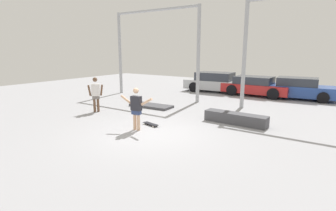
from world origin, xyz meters
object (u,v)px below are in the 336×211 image
manual_pad (151,106)px  parked_car_red (255,86)px  grind_box (235,118)px  parked_car_blue (299,89)px  skateboarder (136,107)px  bystander (96,93)px  skateboard (151,124)px  parked_car_silver (216,82)px

manual_pad → parked_car_red: (3.49, 6.64, 0.56)m
manual_pad → parked_car_red: size_ratio=0.54×
grind_box → parked_car_blue: size_ratio=0.61×
skateboarder → bystander: bearing=156.3°
skateboard → bystander: size_ratio=0.47×
parked_car_red → bystander: 10.31m
skateboard → parked_car_red: 9.51m
skateboard → manual_pad: (-2.11, 2.76, -0.00)m
parked_car_silver → bystander: bystander is taller
parked_car_red → parked_car_blue: size_ratio=1.01×
parked_car_red → skateboarder: bearing=-96.8°
bystander → manual_pad: bearing=-174.1°
skateboard → bystander: bystander is taller
manual_pad → skateboard: bearing=-52.5°
manual_pad → parked_car_blue: parked_car_blue is taller
skateboarder → grind_box: size_ratio=0.63×
parked_car_silver → parked_car_red: size_ratio=1.09×
skateboard → parked_car_silver: (-1.41, 9.48, 0.61)m
skateboard → parked_car_blue: parked_car_blue is taller
skateboard → parked_car_silver: size_ratio=0.17×
skateboarder → skateboard: 1.13m
skateboarder → grind_box: skateboarder is taller
parked_car_red → bystander: bystander is taller
manual_pad → bystander: 2.94m
grind_box → parked_car_silver: bearing=119.3°
parked_car_red → manual_pad: bearing=-116.5°
parked_car_blue → skateboard: bearing=-117.0°
manual_pad → parked_car_blue: (6.04, 6.92, 0.57)m
grind_box → parked_car_silver: parked_car_silver is taller
parked_car_blue → bystander: bystander is taller
skateboard → grind_box: 3.45m
skateboarder → parked_car_silver: 10.33m
parked_car_silver → parked_car_red: parked_car_silver is taller
parked_car_silver → parked_car_blue: (5.34, 0.20, -0.04)m
bystander → parked_car_blue: bearing=179.3°
parked_car_silver → bystander: (-2.22, -9.09, 0.25)m
grind_box → bystander: size_ratio=1.52×
grind_box → manual_pad: bearing=172.9°
grind_box → parked_car_blue: (1.24, 7.51, 0.42)m
parked_car_silver → bystander: size_ratio=2.75×
manual_pad → parked_car_red: parked_car_red is taller
bystander → parked_car_silver: bearing=-155.3°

